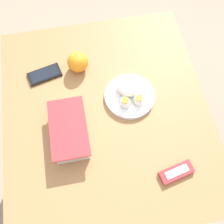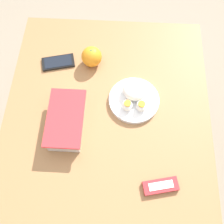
% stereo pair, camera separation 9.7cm
% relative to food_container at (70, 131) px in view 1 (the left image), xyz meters
% --- Properties ---
extents(ground_plane, '(10.00, 10.00, 0.00)m').
position_rel_food_container_xyz_m(ground_plane, '(0.07, -0.14, -0.76)').
color(ground_plane, gray).
extents(table, '(0.90, 0.79, 0.73)m').
position_rel_food_container_xyz_m(table, '(0.07, -0.14, -0.15)').
color(table, '#996B42').
rests_on(table, ground_plane).
extents(food_container, '(0.23, 0.13, 0.07)m').
position_rel_food_container_xyz_m(food_container, '(0.00, 0.00, 0.00)').
color(food_container, white).
rests_on(food_container, table).
extents(orange_fruit, '(0.08, 0.08, 0.08)m').
position_rel_food_container_xyz_m(orange_fruit, '(0.28, -0.07, 0.01)').
color(orange_fruit, orange).
rests_on(orange_fruit, table).
extents(rice_plate, '(0.19, 0.19, 0.07)m').
position_rel_food_container_xyz_m(rice_plate, '(0.12, -0.24, -0.01)').
color(rice_plate, white).
rests_on(rice_plate, table).
extents(candy_bar, '(0.07, 0.12, 0.02)m').
position_rel_food_container_xyz_m(candy_bar, '(-0.21, -0.34, -0.02)').
color(candy_bar, '#B7282D').
rests_on(candy_bar, table).
extents(cell_phone, '(0.09, 0.14, 0.01)m').
position_rel_food_container_xyz_m(cell_phone, '(0.27, 0.07, -0.03)').
color(cell_phone, black).
rests_on(cell_phone, table).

